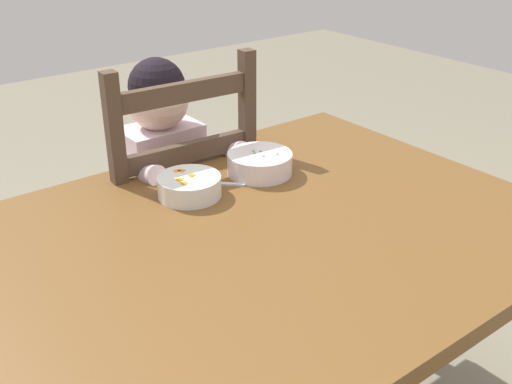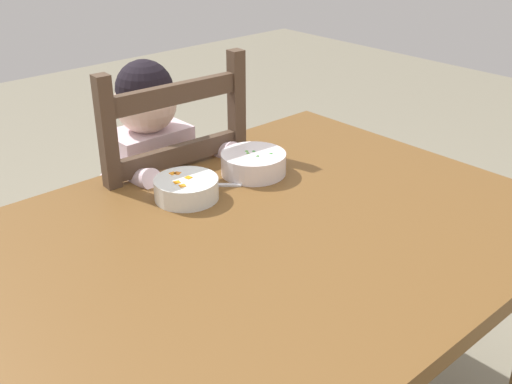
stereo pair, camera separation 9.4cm
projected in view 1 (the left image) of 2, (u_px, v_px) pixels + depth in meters
dining_table at (264, 266)px, 1.37m from camera, size 1.25×0.96×0.72m
dining_chair at (170, 225)px, 1.84m from camera, size 0.45×0.45×1.00m
child_figure at (168, 174)px, 1.76m from camera, size 0.32×0.31×0.97m
bowl_of_peas at (260, 163)px, 1.56m from camera, size 0.17×0.17×0.06m
bowl_of_carrots at (189, 186)px, 1.45m from camera, size 0.15×0.15×0.05m
spoon at (207, 183)px, 1.52m from camera, size 0.11×0.11×0.01m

